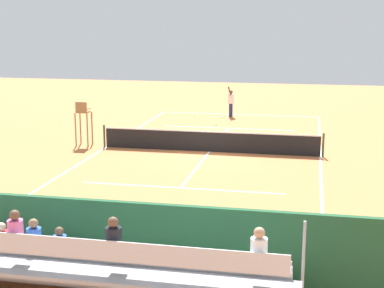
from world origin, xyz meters
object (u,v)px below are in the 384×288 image
(umpire_chair, at_px, (83,119))
(equipment_bag, at_px, (110,265))
(bleacher_stand, at_px, (76,268))
(tennis_ball_near, at_px, (216,125))
(tennis_net, at_px, (210,141))
(tennis_ball_far, at_px, (194,117))
(courtside_bench, at_px, (197,255))
(tennis_player, at_px, (231,101))
(tennis_racket, at_px, (222,117))

(umpire_chair, relative_size, equipment_bag, 2.38)
(bleacher_stand, xyz_separation_m, umpire_chair, (6.11, -15.51, 0.35))
(bleacher_stand, bearing_deg, equipment_bag, -90.07)
(umpire_chair, height_order, tennis_ball_near, umpire_chair)
(tennis_net, xyz_separation_m, equipment_bag, (0.09, 13.40, -0.32))
(tennis_ball_near, height_order, tennis_ball_far, same)
(tennis_net, relative_size, bleacher_stand, 1.14)
(equipment_bag, relative_size, tennis_ball_near, 13.64)
(tennis_net, bearing_deg, umpire_chair, -1.27)
(courtside_bench, bearing_deg, equipment_bag, 3.48)
(tennis_ball_far, bearing_deg, tennis_player, -165.74)
(tennis_racket, bearing_deg, tennis_ball_near, 92.37)
(courtside_bench, distance_m, tennis_ball_far, 23.17)
(tennis_net, relative_size, tennis_racket, 17.57)
(tennis_ball_near, bearing_deg, umpire_chair, 50.92)
(tennis_ball_far, bearing_deg, tennis_ball_near, 124.31)
(bleacher_stand, distance_m, courtside_bench, 3.01)
(umpire_chair, xyz_separation_m, equipment_bag, (-6.11, 13.54, -1.13))
(equipment_bag, height_order, tennis_player, tennis_player)
(courtside_bench, bearing_deg, tennis_net, -81.31)
(tennis_player, bearing_deg, courtside_bench, 96.00)
(tennis_net, bearing_deg, tennis_player, -87.61)
(tennis_net, distance_m, equipment_bag, 13.40)
(tennis_net, height_order, tennis_ball_near, tennis_net)
(umpire_chair, distance_m, equipment_bag, 14.90)
(courtside_bench, bearing_deg, umpire_chair, -58.46)
(courtside_bench, relative_size, equipment_bag, 2.00)
(tennis_ball_far, bearing_deg, bleacher_stand, 95.83)
(umpire_chair, distance_m, tennis_ball_near, 8.64)
(tennis_net, distance_m, courtside_bench, 13.43)
(equipment_bag, bearing_deg, tennis_ball_near, -87.94)
(tennis_net, bearing_deg, courtside_bench, 98.69)
(tennis_player, xyz_separation_m, tennis_ball_far, (2.20, 0.56, -0.98))
(umpire_chair, height_order, tennis_player, umpire_chair)
(equipment_bag, distance_m, tennis_ball_near, 20.19)
(tennis_net, xyz_separation_m, tennis_racket, (0.94, -9.85, -0.49))
(bleacher_stand, height_order, tennis_racket, bleacher_stand)
(bleacher_stand, relative_size, tennis_ball_near, 137.27)
(bleacher_stand, xyz_separation_m, equipment_bag, (-0.00, -1.98, -0.78))
(tennis_ball_near, bearing_deg, tennis_net, 96.82)
(tennis_racket, bearing_deg, tennis_net, 95.44)
(bleacher_stand, bearing_deg, tennis_net, -90.33)
(umpire_chair, relative_size, tennis_ball_near, 32.42)
(courtside_bench, relative_size, tennis_ball_near, 27.27)
(tennis_racket, bearing_deg, tennis_player, -165.87)
(courtside_bench, xyz_separation_m, tennis_racket, (2.97, -23.12, -0.54))
(tennis_player, relative_size, tennis_ball_far, 29.18)
(tennis_racket, bearing_deg, bleacher_stand, 91.93)
(umpire_chair, relative_size, tennis_racket, 3.65)
(tennis_player, height_order, tennis_ball_far, tennis_player)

